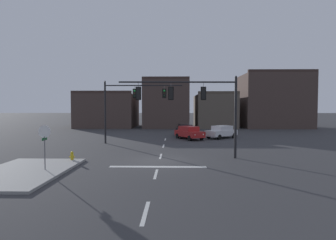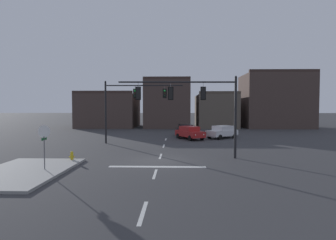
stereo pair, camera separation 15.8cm
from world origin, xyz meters
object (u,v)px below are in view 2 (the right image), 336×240
signal_mast_far_side (128,100)px  stop_sign (44,137)px  car_lot_farside (222,132)px  fire_hydrant (72,157)px  car_lot_nearside (190,132)px  signal_mast_near_side (196,100)px  car_lot_middle (185,130)px

signal_mast_far_side → stop_sign: 14.11m
stop_sign → car_lot_farside: (13.95, 18.97, -1.29)m
signal_mast_far_side → car_lot_farside: (11.13, 5.38, -3.85)m
fire_hydrant → car_lot_nearside: bearing=57.7°
signal_mast_near_side → signal_mast_far_side: size_ratio=1.06×
signal_mast_near_side → stop_sign: size_ratio=3.20×
fire_hydrant → signal_mast_near_side: bearing=10.4°
signal_mast_far_side → car_lot_middle: bearing=51.9°
signal_mast_near_side → car_lot_farside: bearing=72.6°
car_lot_nearside → fire_hydrant: (-9.24, -14.61, -0.53)m
signal_mast_far_side → car_lot_nearside: (6.90, 4.17, -3.85)m
signal_mast_far_side → car_lot_farside: bearing=25.8°
signal_mast_near_side → signal_mast_far_side: (-6.70, 8.78, 0.22)m
car_lot_farside → car_lot_nearside: bearing=-164.1°
signal_mast_far_side → car_lot_farside: 12.94m
signal_mast_far_side → stop_sign: size_ratio=3.01×
signal_mast_near_side → signal_mast_far_side: 11.04m
car_lot_middle → car_lot_farside: (4.61, -2.93, 0.00)m
car_lot_farside → fire_hydrant: bearing=-130.4°
car_lot_nearside → car_lot_farside: (4.23, 1.21, 0.00)m
signal_mast_near_side → stop_sign: (-9.52, -4.81, -2.34)m
signal_mast_near_side → car_lot_nearside: signal_mast_near_side is taller
car_lot_farside → stop_sign: bearing=-126.3°
stop_sign → car_lot_farside: size_ratio=0.63×
car_lot_nearside → fire_hydrant: car_lot_nearside is taller
car_lot_farside → fire_hydrant: car_lot_farside is taller
stop_sign → fire_hydrant: 3.67m
signal_mast_near_side → signal_mast_far_side: bearing=127.3°
signal_mast_near_side → car_lot_nearside: (0.21, 12.95, -3.63)m
car_lot_middle → car_lot_farside: bearing=-32.4°
signal_mast_near_side → car_lot_farside: 15.27m
fire_hydrant → car_lot_middle: bearing=64.7°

